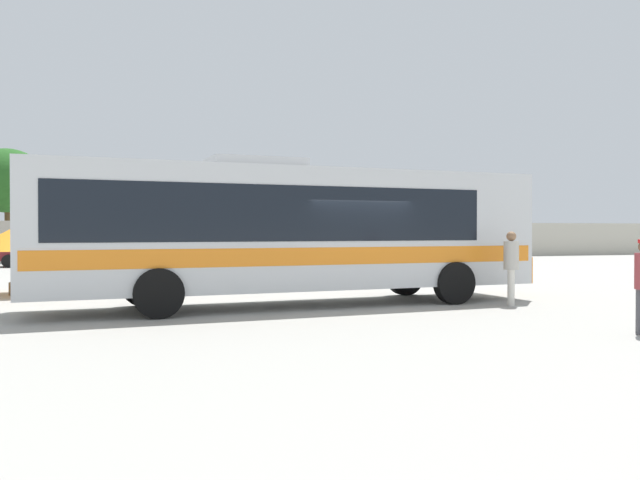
% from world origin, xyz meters
% --- Properties ---
extents(ground_plane, '(300.00, 300.00, 0.00)m').
position_xyz_m(ground_plane, '(0.00, 10.00, 0.00)').
color(ground_plane, '#A3A099').
extents(perimeter_wall, '(80.00, 0.30, 2.35)m').
position_xyz_m(perimeter_wall, '(0.00, 25.18, 1.18)').
color(perimeter_wall, '#B2AD9E').
rests_on(perimeter_wall, ground_plane).
extents(coach_bus_silver_orange, '(12.39, 3.27, 3.50)m').
position_xyz_m(coach_bus_silver_orange, '(-1.46, 0.36, 1.87)').
color(coach_bus_silver_orange, silver).
rests_on(coach_bus_silver_orange, ground_plane).
extents(attendant_by_bus_door, '(0.51, 0.51, 1.79)m').
position_xyz_m(attendant_by_bus_door, '(3.67, -1.33, 1.01)').
color(attendant_by_bus_door, silver).
rests_on(attendant_by_bus_door, ground_plane).
extents(vendor_umbrella_near_gate_orange, '(2.60, 2.60, 1.96)m').
position_xyz_m(vendor_umbrella_near_gate_orange, '(-7.88, 5.45, 1.58)').
color(vendor_umbrella_near_gate_orange, gray).
rests_on(vendor_umbrella_near_gate_orange, ground_plane).
extents(parked_car_leftmost_maroon, '(4.04, 2.05, 1.53)m').
position_xyz_m(parked_car_leftmost_maroon, '(-8.53, 21.37, 0.80)').
color(parked_car_leftmost_maroon, maroon).
rests_on(parked_car_leftmost_maroon, ground_plane).
extents(parked_car_second_silver, '(4.60, 2.04, 1.52)m').
position_xyz_m(parked_car_second_silver, '(-2.26, 22.07, 0.80)').
color(parked_car_second_silver, '#B7BABF').
rests_on(parked_car_second_silver, ground_plane).
extents(parked_car_third_silver, '(4.18, 2.19, 1.46)m').
position_xyz_m(parked_car_third_silver, '(3.42, 21.78, 0.78)').
color(parked_car_third_silver, '#B7BABF').
rests_on(parked_car_third_silver, ground_plane).
extents(parked_car_rightmost_white, '(4.46, 2.26, 1.50)m').
position_xyz_m(parked_car_rightmost_white, '(9.23, 22.00, 0.79)').
color(parked_car_rightmost_white, silver).
rests_on(parked_car_rightmost_white, ground_plane).
extents(roadside_tree_midleft, '(4.54, 4.54, 6.75)m').
position_xyz_m(roadside_tree_midleft, '(-10.81, 28.94, 4.81)').
color(roadside_tree_midleft, brown).
rests_on(roadside_tree_midleft, ground_plane).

